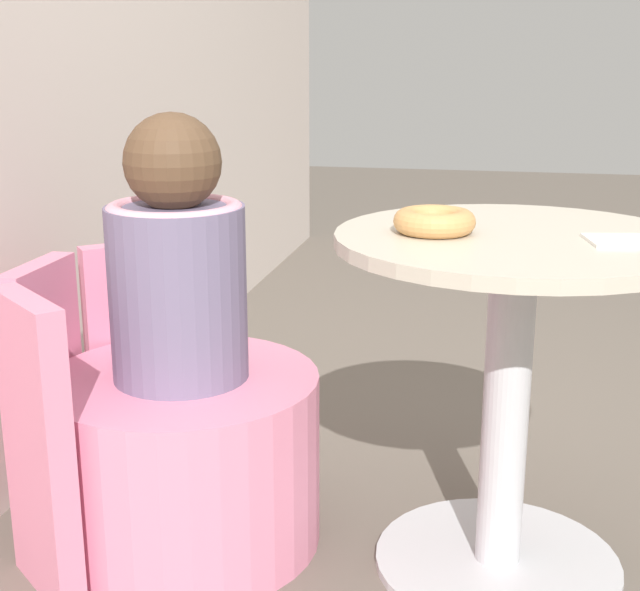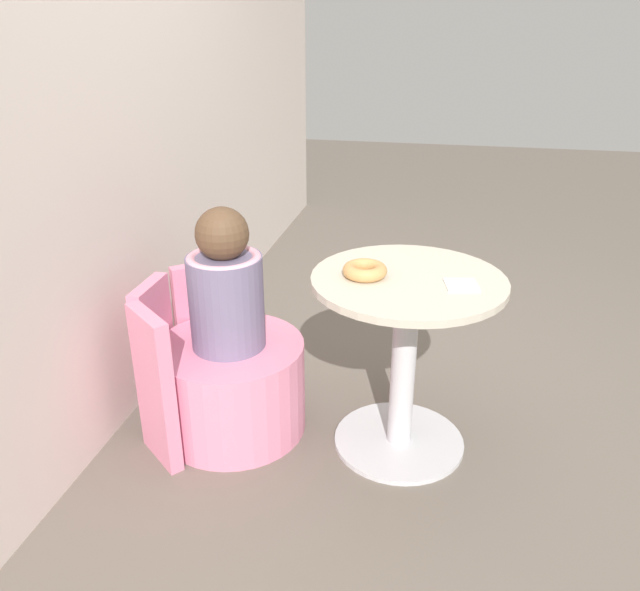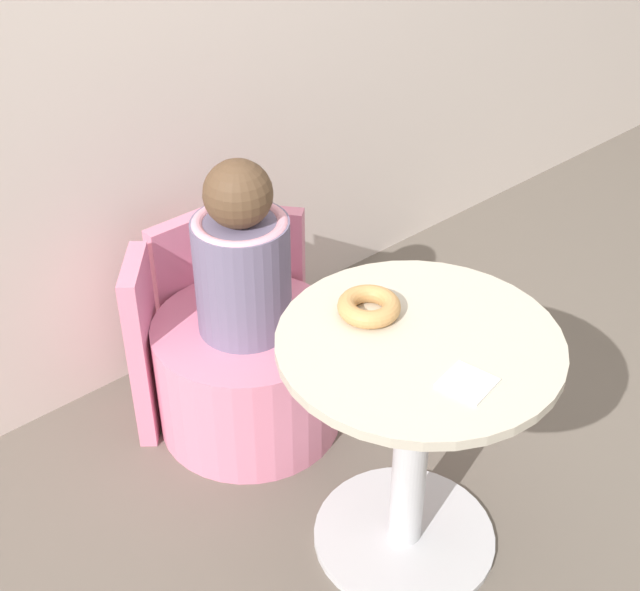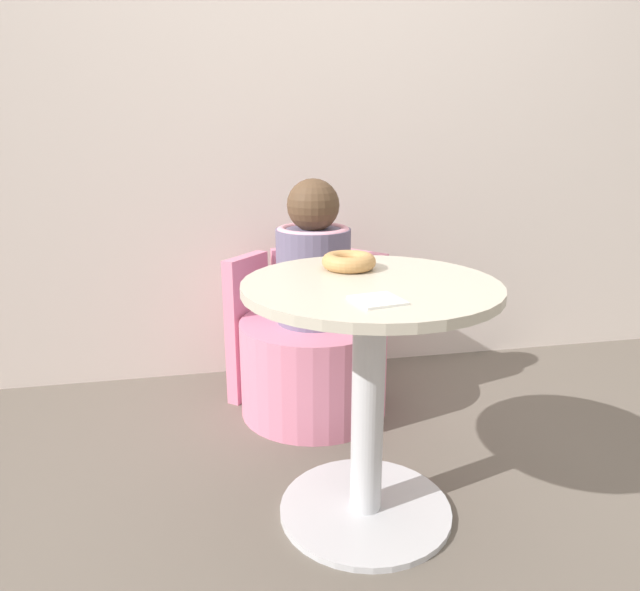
{
  "view_description": "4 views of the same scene",
  "coord_description": "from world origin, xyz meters",
  "px_view_note": "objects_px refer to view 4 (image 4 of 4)",
  "views": [
    {
      "loc": [
        -1.63,
        0.06,
        0.98
      ],
      "look_at": [
        -0.12,
        0.38,
        0.55
      ],
      "focal_mm": 50.0,
      "sensor_mm": 36.0,
      "label": 1
    },
    {
      "loc": [
        -1.95,
        -0.07,
        1.45
      ],
      "look_at": [
        -0.13,
        0.32,
        0.61
      ],
      "focal_mm": 35.0,
      "sensor_mm": 36.0,
      "label": 2
    },
    {
      "loc": [
        -1.23,
        -0.99,
        1.88
      ],
      "look_at": [
        -0.04,
        0.38,
        0.6
      ],
      "focal_mm": 50.0,
      "sensor_mm": 36.0,
      "label": 3
    },
    {
      "loc": [
        -0.44,
        -1.28,
        1.02
      ],
      "look_at": [
        -0.11,
        0.35,
        0.55
      ],
      "focal_mm": 32.0,
      "sensor_mm": 36.0,
      "label": 4
    }
  ],
  "objects_px": {
    "round_table": "(369,367)",
    "donut": "(349,261)",
    "child_figure": "(313,260)",
    "tub_chair": "(314,366)"
  },
  "relations": [
    {
      "from": "round_table",
      "to": "donut",
      "type": "bearing_deg",
      "value": 98.05
    },
    {
      "from": "round_table",
      "to": "tub_chair",
      "type": "bearing_deg",
      "value": 92.32
    },
    {
      "from": "child_figure",
      "to": "donut",
      "type": "distance_m",
      "value": 0.5
    },
    {
      "from": "child_figure",
      "to": "donut",
      "type": "bearing_deg",
      "value": -89.38
    },
    {
      "from": "round_table",
      "to": "tub_chair",
      "type": "relative_size",
      "value": 1.22
    },
    {
      "from": "tub_chair",
      "to": "child_figure",
      "type": "bearing_deg",
      "value": 0.0
    },
    {
      "from": "round_table",
      "to": "donut",
      "type": "xyz_separation_m",
      "value": [
        -0.02,
        0.14,
        0.25
      ]
    },
    {
      "from": "tub_chair",
      "to": "donut",
      "type": "distance_m",
      "value": 0.7
    },
    {
      "from": "tub_chair",
      "to": "donut",
      "type": "height_order",
      "value": "donut"
    },
    {
      "from": "donut",
      "to": "tub_chair",
      "type": "bearing_deg",
      "value": 90.62
    }
  ]
}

